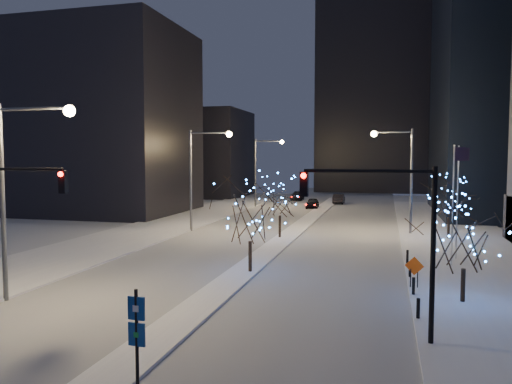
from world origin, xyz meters
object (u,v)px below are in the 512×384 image
(street_lamp_w_mid, at_px, (201,166))
(street_lamp_w_far, at_px, (262,163))
(street_lamp_w_near, at_px, (20,174))
(holiday_tree_median_far, at_px, (280,198))
(traffic_signal_east, at_px, (391,224))
(construction_sign, at_px, (414,269))
(street_lamp_east, at_px, (401,167))
(holiday_tree_plaza_near, at_px, (464,236))
(car_mid, at_px, (339,199))
(holiday_tree_plaza_far, at_px, (449,198))
(holiday_tree_median_near, at_px, (250,210))
(car_near, at_px, (312,203))
(wayfinding_sign, at_px, (137,329))
(car_far, at_px, (297,196))

(street_lamp_w_mid, relative_size, street_lamp_w_far, 1.00)
(street_lamp_w_near, distance_m, holiday_tree_median_far, 24.35)
(traffic_signal_east, relative_size, construction_sign, 4.06)
(holiday_tree_median_far, bearing_deg, street_lamp_east, 26.75)
(street_lamp_east, distance_m, holiday_tree_plaza_near, 23.04)
(street_lamp_east, xyz_separation_m, car_mid, (-8.58, 30.34, -5.69))
(street_lamp_w_near, bearing_deg, holiday_tree_plaza_far, 48.38)
(holiday_tree_median_far, bearing_deg, traffic_signal_east, -68.26)
(street_lamp_w_far, distance_m, holiday_tree_median_near, 42.20)
(street_lamp_east, bearing_deg, car_near, 117.74)
(street_lamp_w_near, relative_size, holiday_tree_median_near, 1.58)
(holiday_tree_median_near, bearing_deg, holiday_tree_plaza_far, 51.31)
(wayfinding_sign, xyz_separation_m, construction_sign, (9.05, 14.68, -0.80))
(street_lamp_w_mid, distance_m, car_mid, 35.41)
(street_lamp_w_near, relative_size, car_mid, 2.18)
(car_far, relative_size, holiday_tree_plaza_near, 0.93)
(wayfinding_sign, bearing_deg, construction_sign, 62.40)
(car_near, xyz_separation_m, holiday_tree_median_near, (2.00, -41.08, 3.33))
(car_far, bearing_deg, wayfinding_sign, -85.67)
(street_lamp_w_far, distance_m, holiday_tree_plaza_near, 49.69)
(car_near, bearing_deg, street_lamp_w_far, 176.74)
(street_lamp_w_near, height_order, holiday_tree_median_near, street_lamp_w_near)
(street_lamp_w_mid, xyz_separation_m, car_near, (7.44, 25.03, -5.77))
(street_lamp_w_far, distance_m, holiday_tree_median_far, 28.75)
(street_lamp_w_near, distance_m, street_lamp_east, 33.85)
(holiday_tree_plaza_near, bearing_deg, holiday_tree_plaza_far, 85.45)
(holiday_tree_plaza_far, bearing_deg, construction_sign, -101.77)
(holiday_tree_plaza_far, height_order, construction_sign, holiday_tree_plaza_far)
(street_lamp_w_mid, bearing_deg, holiday_tree_median_near, -59.55)
(street_lamp_east, xyz_separation_m, car_far, (-16.01, 34.71, -5.74))
(holiday_tree_median_near, bearing_deg, car_near, 92.79)
(holiday_tree_plaza_near, xyz_separation_m, construction_sign, (-2.21, 2.21, -2.27))
(car_near, bearing_deg, car_mid, 66.70)
(car_near, distance_m, holiday_tree_median_far, 27.54)
(street_lamp_w_far, relative_size, holiday_tree_plaza_far, 1.76)
(construction_sign, bearing_deg, traffic_signal_east, -85.01)
(street_lamp_w_far, height_order, holiday_tree_plaza_far, street_lamp_w_far)
(street_lamp_east, bearing_deg, holiday_tree_median_far, -153.25)
(construction_sign, bearing_deg, holiday_tree_plaza_far, 92.32)
(car_near, relative_size, holiday_tree_plaza_far, 0.76)
(wayfinding_sign, bearing_deg, car_far, 99.94)
(car_far, height_order, wayfinding_sign, wayfinding_sign)
(street_lamp_w_mid, xyz_separation_m, construction_sign, (19.24, -17.51, -5.31))
(holiday_tree_plaza_near, relative_size, construction_sign, 3.07)
(holiday_tree_plaza_near, bearing_deg, holiday_tree_median_far, 126.82)
(holiday_tree_median_far, bearing_deg, street_lamp_w_mid, 164.53)
(holiday_tree_median_far, xyz_separation_m, wayfinding_sign, (1.75, -29.85, -1.68))
(holiday_tree_plaza_near, bearing_deg, holiday_tree_median_near, 163.06)
(wayfinding_sign, height_order, construction_sign, wayfinding_sign)
(car_mid, bearing_deg, street_lamp_east, 105.97)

